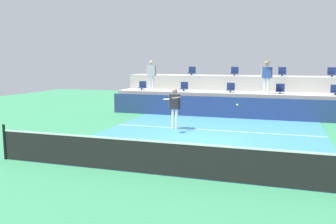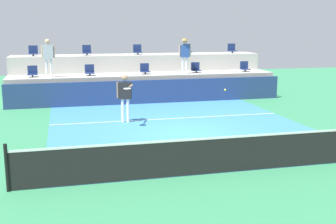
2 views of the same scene
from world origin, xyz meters
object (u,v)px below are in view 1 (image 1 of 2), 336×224
object	(u,v)px
stadium_chair_lower_center	(231,88)
stadium_chair_lower_right	(280,89)
stadium_chair_upper_center	(235,72)
spectator_in_grey	(151,72)
stadium_chair_lower_far_right	(335,91)
tennis_player	(174,104)
tennis_ball	(237,105)
spectator_with_hat	(267,74)
stadium_chair_lower_far_left	(142,86)
stadium_chair_upper_left	(192,72)
stadium_chair_upper_right	(282,72)
stadium_chair_upper_far_right	(332,73)
stadium_chair_lower_left	(184,87)
stadium_chair_upper_far_left	(152,71)

from	to	relation	value
stadium_chair_lower_center	stadium_chair_lower_right	size ratio (longest dim) A/B	1.00
stadium_chair_upper_center	spectator_in_grey	world-z (taller)	spectator_in_grey
stadium_chair_lower_far_right	stadium_chair_lower_center	bearing A→B (deg)	180.00
stadium_chair_lower_center	tennis_player	distance (m)	5.34
spectator_in_grey	tennis_ball	distance (m)	9.18
spectator_with_hat	tennis_ball	xyz separation A→B (m)	(-0.66, -7.07, -0.84)
stadium_chair_lower_far_left	stadium_chair_upper_left	distance (m)	3.28
stadium_chair_lower_right	stadium_chair_upper_right	distance (m)	1.99
stadium_chair_upper_center	spectator_in_grey	distance (m)	5.00
stadium_chair_upper_center	stadium_chair_lower_center	bearing A→B (deg)	-88.89
stadium_chair_lower_right	stadium_chair_upper_far_right	xyz separation A→B (m)	(2.68, 1.80, 0.85)
stadium_chair_upper_right	spectator_with_hat	xyz separation A→B (m)	(-0.75, -2.18, -0.01)
stadium_chair_lower_far_left	stadium_chair_lower_left	distance (m)	2.60
stadium_chair_lower_left	stadium_chair_lower_center	distance (m)	2.68
stadium_chair_lower_right	stadium_chair_upper_left	size ratio (longest dim) A/B	1.00
stadium_chair_lower_right	stadium_chair_upper_center	world-z (taller)	stadium_chair_upper_center
stadium_chair_upper_center	stadium_chair_upper_right	world-z (taller)	same
stadium_chair_lower_far_right	stadium_chair_upper_center	world-z (taller)	stadium_chair_upper_center
stadium_chair_upper_right	stadium_chair_upper_left	bearing A→B (deg)	180.00
stadium_chair_lower_far_right	stadium_chair_upper_left	bearing A→B (deg)	167.27
stadium_chair_lower_left	stadium_chair_lower_center	bearing A→B (deg)	0.00
stadium_chair_lower_center	stadium_chair_upper_left	bearing A→B (deg)	146.04
spectator_in_grey	stadium_chair_upper_right	bearing A→B (deg)	16.84
stadium_chair_upper_far_left	stadium_chair_upper_right	world-z (taller)	same
stadium_chair_lower_right	spectator_with_hat	world-z (taller)	spectator_with_hat
stadium_chair_upper_far_left	stadium_chair_upper_left	size ratio (longest dim) A/B	1.00
stadium_chair_upper_far_left	stadium_chair_upper_right	xyz separation A→B (m)	(7.99, 0.00, 0.00)
stadium_chair_lower_left	spectator_with_hat	world-z (taller)	spectator_with_hat
tennis_player	spectator_with_hat	bearing A→B (deg)	51.86
spectator_with_hat	stadium_chair_lower_right	bearing A→B (deg)	28.92
stadium_chair_lower_far_left	spectator_with_hat	xyz separation A→B (m)	(7.21, -0.38, 0.84)
stadium_chair_lower_left	spectator_with_hat	distance (m)	4.70
stadium_chair_lower_left	spectator_with_hat	xyz separation A→B (m)	(4.61, -0.38, 0.84)
stadium_chair_lower_right	stadium_chair_upper_center	bearing A→B (deg)	145.90
stadium_chair_lower_center	spectator_with_hat	size ratio (longest dim) A/B	0.30
stadium_chair_upper_far_left	tennis_player	bearing A→B (deg)	-62.38
stadium_chair_upper_left	spectator_in_grey	size ratio (longest dim) A/B	0.30
stadium_chair_lower_far_right	stadium_chair_upper_center	xyz separation A→B (m)	(-5.33, 1.80, 0.85)
stadium_chair_upper_far_left	spectator_in_grey	size ratio (longest dim) A/B	0.30
stadium_chair_upper_center	spectator_in_grey	bearing A→B (deg)	-154.09
stadium_chair_lower_far_left	stadium_chair_upper_left	world-z (taller)	stadium_chair_upper_left
stadium_chair_lower_far_left	tennis_player	distance (m)	6.18
stadium_chair_lower_center	tennis_ball	size ratio (longest dim) A/B	7.65
stadium_chair_upper_far_left	stadium_chair_upper_right	size ratio (longest dim) A/B	1.00
stadium_chair_upper_far_left	stadium_chair_upper_left	xyz separation A→B (m)	(2.63, 0.00, 0.00)
stadium_chair_lower_right	stadium_chair_lower_far_right	world-z (taller)	same
stadium_chair_upper_far_right	stadium_chair_upper_far_left	bearing A→B (deg)	180.00
stadium_chair_lower_far_left	stadium_chair_lower_far_right	bearing A→B (deg)	0.00
stadium_chair_lower_center	stadium_chair_upper_far_right	world-z (taller)	stadium_chair_upper_far_right
stadium_chair_lower_far_left	tennis_player	world-z (taller)	tennis_player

